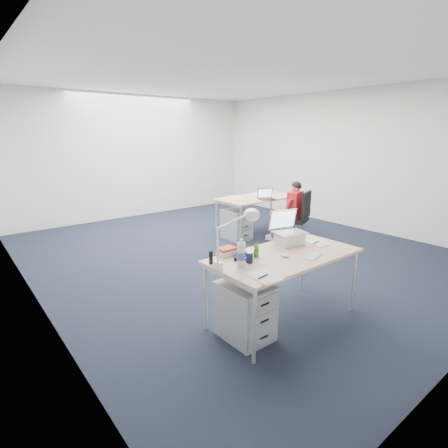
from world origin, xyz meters
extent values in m
plane|color=black|center=(0.00, 0.00, 0.00)|extent=(7.00, 7.00, 0.00)
cube|color=silver|center=(0.00, 3.50, 1.40)|extent=(6.00, 0.02, 2.80)
cube|color=silver|center=(-3.00, 0.00, 1.40)|extent=(0.02, 7.00, 2.80)
cube|color=silver|center=(3.00, 0.00, 1.40)|extent=(0.02, 7.00, 2.80)
cube|color=white|center=(0.00, 0.00, 2.80)|extent=(6.00, 7.00, 0.01)
cube|color=tan|center=(-1.05, -2.05, 0.71)|extent=(1.60, 0.80, 0.03)
cylinder|color=#B7BABC|center=(-1.80, -2.40, 0.35)|extent=(0.04, 0.04, 0.70)
cylinder|color=#B7BABC|center=(-0.30, -2.40, 0.35)|extent=(0.04, 0.04, 0.70)
cylinder|color=#B7BABC|center=(-1.80, -1.70, 0.35)|extent=(0.04, 0.04, 0.70)
cylinder|color=#B7BABC|center=(-0.30, -1.70, 0.35)|extent=(0.04, 0.04, 0.70)
cube|color=tan|center=(1.08, 0.54, 0.71)|extent=(1.60, 0.80, 0.03)
cylinder|color=#B7BABC|center=(0.33, 0.19, 0.35)|extent=(0.04, 0.04, 0.70)
cylinder|color=#B7BABC|center=(1.83, 0.19, 0.35)|extent=(0.04, 0.04, 0.70)
cylinder|color=#B7BABC|center=(0.33, 0.89, 0.35)|extent=(0.04, 0.04, 0.70)
cylinder|color=#B7BABC|center=(1.83, 0.89, 0.35)|extent=(0.04, 0.04, 0.70)
cylinder|color=black|center=(1.14, -0.34, 0.23)|extent=(0.04, 0.04, 0.37)
cube|color=black|center=(1.14, -0.34, 0.43)|extent=(0.53, 0.53, 0.06)
cube|color=black|center=(1.22, -0.53, 0.72)|extent=(0.38, 0.19, 0.46)
cube|color=red|center=(1.15, -0.33, 0.70)|extent=(0.38, 0.27, 0.46)
sphere|color=tan|center=(1.15, -0.33, 1.02)|extent=(0.18, 0.18, 0.18)
cube|color=#9EA1A3|center=(-1.59, -2.04, 0.28)|extent=(0.40, 0.50, 0.55)
cube|color=#9EA1A3|center=(0.50, 0.50, 0.28)|extent=(0.40, 0.50, 0.55)
cube|color=white|center=(-0.88, -2.27, 0.74)|extent=(0.26, 0.16, 0.01)
ellipsoid|color=white|center=(-1.11, -2.10, 0.75)|extent=(0.07, 0.10, 0.03)
cylinder|color=#141D3E|center=(-1.50, -1.99, 0.78)|extent=(0.09, 0.09, 0.11)
cylinder|color=silver|center=(-1.61, -2.00, 0.86)|extent=(0.08, 0.08, 0.26)
cube|color=silver|center=(-1.53, -1.70, 0.77)|extent=(0.21, 0.18, 0.08)
cube|color=black|center=(-1.80, -1.79, 0.79)|extent=(0.04, 0.03, 0.13)
cube|color=#DED281|center=(-1.64, -2.34, 0.73)|extent=(0.24, 0.31, 0.01)
cube|color=#DED281|center=(-0.49, -2.02, 0.73)|extent=(0.22, 0.28, 0.01)
cylinder|color=white|center=(1.33, 0.77, 0.77)|extent=(0.08, 0.08, 0.09)
cube|color=white|center=(0.70, 0.78, 0.73)|extent=(0.21, 0.29, 0.01)
camera|label=1|loc=(-3.65, -4.28, 1.92)|focal=28.00mm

